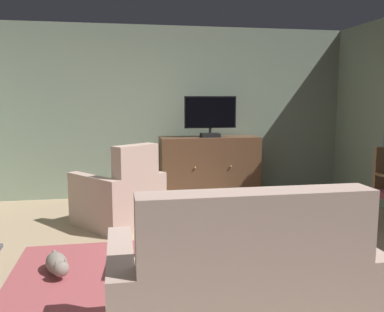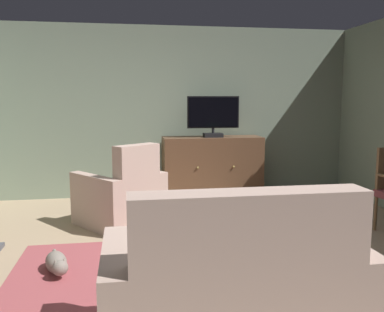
% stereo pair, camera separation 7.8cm
% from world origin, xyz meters
% --- Properties ---
extents(ground_plane, '(6.41, 6.31, 0.04)m').
position_xyz_m(ground_plane, '(0.00, 0.00, -0.02)').
color(ground_plane, tan).
extents(wall_back, '(6.41, 0.10, 2.65)m').
position_xyz_m(wall_back, '(0.00, 2.90, 1.33)').
color(wall_back, gray).
rests_on(wall_back, ground_plane).
extents(rug_central, '(2.74, 1.77, 0.01)m').
position_xyz_m(rug_central, '(-0.35, -0.17, 0.01)').
color(rug_central, '#9E474C').
rests_on(rug_central, ground_plane).
extents(tv_cabinet, '(1.52, 0.54, 0.95)m').
position_xyz_m(tv_cabinet, '(0.63, 2.55, 0.45)').
color(tv_cabinet, '#402A1C').
rests_on(tv_cabinet, ground_plane).
extents(television, '(0.79, 0.20, 0.62)m').
position_xyz_m(television, '(0.63, 2.50, 1.29)').
color(television, black).
rests_on(television, tv_cabinet).
extents(coffee_table, '(1.09, 0.67, 0.41)m').
position_xyz_m(coffee_table, '(-0.10, -0.17, 0.36)').
color(coffee_table, '#4C331E').
rests_on(coffee_table, ground_plane).
extents(tv_remote, '(0.07, 0.17, 0.02)m').
position_xyz_m(tv_remote, '(-0.11, -0.08, 0.42)').
color(tv_remote, black).
rests_on(tv_remote, coffee_table).
extents(sofa_floral, '(1.56, 0.88, 1.07)m').
position_xyz_m(sofa_floral, '(-0.06, -1.39, 0.35)').
color(sofa_floral, '#BC9E8E').
rests_on(sofa_floral, ground_plane).
extents(armchair_angled_to_table, '(1.19, 1.20, 1.01)m').
position_xyz_m(armchair_angled_to_table, '(-0.75, 1.34, 0.33)').
color(armchair_angled_to_table, '#BC9E8E').
rests_on(armchair_angled_to_table, ground_plane).
extents(cat, '(0.27, 0.65, 0.20)m').
position_xyz_m(cat, '(-1.31, -0.03, 0.09)').
color(cat, gray).
rests_on(cat, ground_plane).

